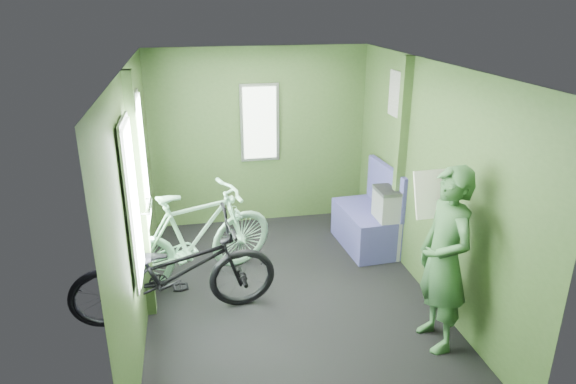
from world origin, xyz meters
name	(u,v)px	position (x,y,z in m)	size (l,w,h in m)	color
room	(285,161)	(-0.04, 0.04, 1.44)	(4.00, 4.02, 2.31)	black
bicycle_black	(179,317)	(-1.11, -0.15, 0.00)	(0.66, 1.89, 1.00)	black
bicycle_mint	(198,283)	(-0.91, 0.45, 0.00)	(0.52, 1.84, 1.10)	#8DCFA6
passenger	(444,259)	(1.11, -0.97, 0.82)	(0.42, 0.69, 1.63)	#325C33
waste_box	(386,223)	(1.26, 0.65, 0.42)	(0.25, 0.35, 0.85)	gray
bench_seat	(368,223)	(1.15, 0.94, 0.30)	(0.59, 0.99, 1.01)	navy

